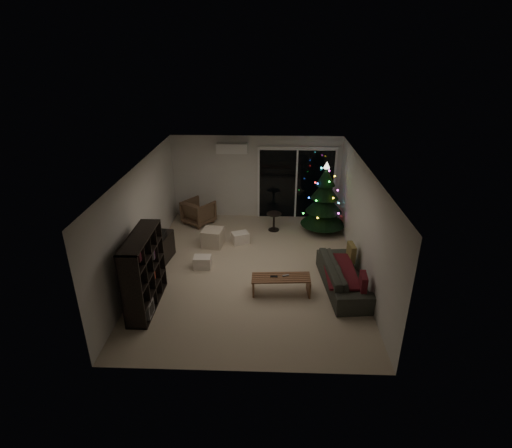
{
  "coord_description": "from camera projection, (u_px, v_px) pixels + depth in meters",
  "views": [
    {
      "loc": [
        0.41,
        -8.2,
        4.9
      ],
      "look_at": [
        0.1,
        0.3,
        1.05
      ],
      "focal_mm": 28.0,
      "sensor_mm": 36.0,
      "label": 1
    }
  ],
  "objects": [
    {
      "name": "floor_lamp",
      "position": [
        210.0,
        191.0,
        12.31
      ],
      "size": [
        0.24,
        0.24,
        1.52
      ],
      "primitive_type": "cylinder",
      "color": "black",
      "rests_on": "floor"
    },
    {
      "name": "cushion_a",
      "position": [
        351.0,
        252.0,
        9.13
      ],
      "size": [
        0.15,
        0.41,
        0.4
      ],
      "primitive_type": "cube",
      "rotation": [
        0.0,
        0.0,
        0.09
      ],
      "color": "olive",
      "rests_on": "sofa"
    },
    {
      "name": "side_table",
      "position": [
        274.0,
        222.0,
        11.39
      ],
      "size": [
        0.55,
        0.55,
        0.52
      ],
      "primitive_type": "cylinder",
      "rotation": [
        0.0,
        0.0,
        -0.41
      ],
      "color": "black",
      "rests_on": "floor"
    },
    {
      "name": "cardboard_box_a",
      "position": [
        202.0,
        262.0,
        9.52
      ],
      "size": [
        0.41,
        0.32,
        0.29
      ],
      "primitive_type": "cube",
      "rotation": [
        0.0,
        0.0,
        0.02
      ],
      "color": "white",
      "rests_on": "floor"
    },
    {
      "name": "cushion_b",
      "position": [
        363.0,
        283.0,
        7.95
      ],
      "size": [
        0.15,
        0.4,
        0.4
      ],
      "primitive_type": "cube",
      "rotation": [
        0.0,
        0.0,
        -0.07
      ],
      "color": "maroon",
      "rests_on": "sofa"
    },
    {
      "name": "room",
      "position": [
        271.0,
        207.0,
        10.43
      ],
      "size": [
        6.5,
        7.51,
        2.6
      ],
      "color": "beige",
      "rests_on": "ground"
    },
    {
      "name": "sofa_throw",
      "position": [
        340.0,
        271.0,
        8.6
      ],
      "size": [
        0.64,
        1.49,
        0.05
      ],
      "primitive_type": "cube",
      "color": "maroon",
      "rests_on": "sofa"
    },
    {
      "name": "remote_b",
      "position": [
        286.0,
        275.0,
        8.49
      ],
      "size": [
        0.15,
        0.09,
        0.02
      ],
      "primitive_type": "cube",
      "rotation": [
        0.0,
        0.0,
        0.35
      ],
      "color": "slate",
      "rests_on": "coffee_table"
    },
    {
      "name": "ottoman",
      "position": [
        213.0,
        237.0,
        10.54
      ],
      "size": [
        0.59,
        0.59,
        0.46
      ],
      "primitive_type": "cube",
      "rotation": [
        0.0,
        0.0,
        -0.16
      ],
      "color": "beige",
      "rests_on": "floor"
    },
    {
      "name": "stereo",
      "position": [
        158.0,
        235.0,
        9.52
      ],
      "size": [
        0.33,
        0.4,
        0.14
      ],
      "primitive_type": "cube",
      "color": "black",
      "rests_on": "media_cabinet"
    },
    {
      "name": "media_cabinet",
      "position": [
        159.0,
        250.0,
        9.68
      ],
      "size": [
        0.53,
        1.1,
        0.66
      ],
      "primitive_type": "cube",
      "rotation": [
        0.0,
        0.0,
        -0.13
      ],
      "color": "black",
      "rests_on": "floor"
    },
    {
      "name": "sofa",
      "position": [
        344.0,
        276.0,
        8.65
      ],
      "size": [
        0.99,
        2.13,
        0.6
      ],
      "primitive_type": "imported",
      "rotation": [
        0.0,
        0.0,
        1.66
      ],
      "color": "#41433F",
      "rests_on": "floor"
    },
    {
      "name": "cardboard_box_b",
      "position": [
        240.0,
        238.0,
        10.7
      ],
      "size": [
        0.52,
        0.46,
        0.3
      ],
      "primitive_type": "cube",
      "rotation": [
        0.0,
        0.0,
        0.41
      ],
      "color": "white",
      "rests_on": "floor"
    },
    {
      "name": "coffee_table",
      "position": [
        281.0,
        285.0,
        8.53
      ],
      "size": [
        1.27,
        0.51,
        0.39
      ],
      "primitive_type": null,
      "rotation": [
        0.0,
        0.0,
        0.06
      ],
      "color": "brown",
      "rests_on": "floor"
    },
    {
      "name": "remote_a",
      "position": [
        274.0,
        276.0,
        8.45
      ],
      "size": [
        0.16,
        0.05,
        0.02
      ],
      "primitive_type": "cube",
      "color": "black",
      "rests_on": "coffee_table"
    },
    {
      "name": "christmas_tree",
      "position": [
        324.0,
        198.0,
        11.03
      ],
      "size": [
        1.3,
        1.3,
        2.03
      ],
      "primitive_type": "cone",
      "rotation": [
        0.0,
        0.0,
        -0.04
      ],
      "color": "black",
      "rests_on": "floor"
    },
    {
      "name": "bookshelf",
      "position": [
        134.0,
        272.0,
        7.89
      ],
      "size": [
        0.97,
        1.61,
        1.58
      ],
      "primitive_type": null,
      "rotation": [
        0.0,
        0.0,
        0.39
      ],
      "color": "black",
      "rests_on": "floor"
    },
    {
      "name": "armchair",
      "position": [
        199.0,
        212.0,
        11.8
      ],
      "size": [
        1.08,
        1.09,
        0.72
      ],
      "primitive_type": "imported",
      "rotation": [
        0.0,
        0.0,
        2.52
      ],
      "color": "brown",
      "rests_on": "floor"
    }
  ]
}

